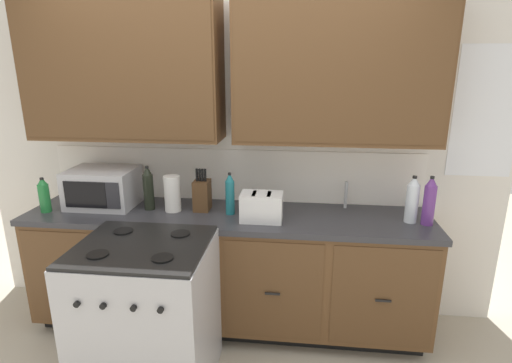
{
  "coord_description": "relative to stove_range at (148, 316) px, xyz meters",
  "views": [
    {
      "loc": [
        0.51,
        -2.34,
        1.92
      ],
      "look_at": [
        0.21,
        0.27,
        1.16
      ],
      "focal_mm": 28.16,
      "sensor_mm": 36.0,
      "label": 1
    }
  ],
  "objects": [
    {
      "name": "bottle_dark",
      "position": [
        -0.2,
        0.65,
        0.6
      ],
      "size": [
        0.07,
        0.07,
        0.32
      ],
      "color": "black",
      "rests_on": "counter_run"
    },
    {
      "name": "toaster",
      "position": [
        0.64,
        0.52,
        0.54
      ],
      "size": [
        0.28,
        0.18,
        0.19
      ],
      "color": "white",
      "rests_on": "counter_run"
    },
    {
      "name": "bottle_teal",
      "position": [
        0.4,
        0.62,
        0.59
      ],
      "size": [
        0.06,
        0.06,
        0.3
      ],
      "color": "#1E707A",
      "rests_on": "counter_run"
    },
    {
      "name": "paper_towel_roll",
      "position": [
        -0.02,
        0.64,
        0.57
      ],
      "size": [
        0.12,
        0.12,
        0.26
      ],
      "primitive_type": "cylinder",
      "color": "white",
      "rests_on": "counter_run"
    },
    {
      "name": "sink_faucet",
      "position": [
        1.22,
        0.84,
        0.54
      ],
      "size": [
        0.02,
        0.02,
        0.2
      ],
      "primitive_type": "cylinder",
      "color": "#B2B5BA",
      "rests_on": "counter_run"
    },
    {
      "name": "bottle_violet",
      "position": [
        1.73,
        0.58,
        0.6
      ],
      "size": [
        0.08,
        0.08,
        0.33
      ],
      "color": "#663384",
      "rests_on": "counter_run"
    },
    {
      "name": "knife_block",
      "position": [
        0.19,
        0.68,
        0.56
      ],
      "size": [
        0.11,
        0.14,
        0.31
      ],
      "color": "#52361E",
      "rests_on": "counter_run"
    },
    {
      "name": "bottle_green",
      "position": [
        -0.92,
        0.51,
        0.56
      ],
      "size": [
        0.07,
        0.07,
        0.25
      ],
      "color": "#237A38",
      "rests_on": "counter_run"
    },
    {
      "name": "microwave",
      "position": [
        -0.56,
        0.69,
        0.58
      ],
      "size": [
        0.48,
        0.37,
        0.28
      ],
      "color": "#B7B7BC",
      "rests_on": "counter_run"
    },
    {
      "name": "counter_run",
      "position": [
        0.38,
        0.63,
        -0.0
      ],
      "size": [
        2.87,
        0.64,
        0.91
      ],
      "color": "black",
      "rests_on": "ground_plane"
    },
    {
      "name": "bottle_clear",
      "position": [
        1.63,
        0.61,
        0.6
      ],
      "size": [
        0.08,
        0.08,
        0.32
      ],
      "color": "silver",
      "rests_on": "counter_run"
    },
    {
      "name": "wall_unit",
      "position": [
        0.38,
        0.83,
        1.18
      ],
      "size": [
        4.04,
        0.4,
        2.43
      ],
      "color": "white",
      "rests_on": "ground_plane"
    },
    {
      "name": "stove_range",
      "position": [
        0.0,
        0.0,
        0.0
      ],
      "size": [
        0.76,
        0.68,
        0.95
      ],
      "color": "#B7B7BC",
      "rests_on": "ground_plane"
    },
    {
      "name": "ground_plane",
      "position": [
        0.38,
        0.33,
        -0.47
      ],
      "size": [
        8.0,
        8.0,
        0.0
      ],
      "primitive_type": "plane",
      "color": "#B2A893"
    }
  ]
}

